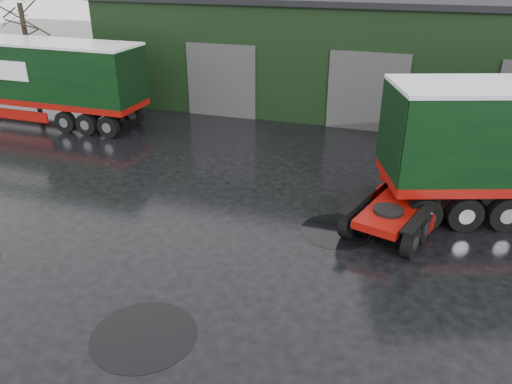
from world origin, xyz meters
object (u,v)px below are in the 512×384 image
trailer_left (22,80)px  wash_bucket (475,219)px  tree_back_a (293,4)px  tree_back_b (507,24)px  tree_left (25,35)px  hero_tractor (409,166)px  warehouse (381,49)px

trailer_left → wash_bucket: 23.53m
tree_back_a → tree_back_b: size_ratio=1.27×
tree_back_a → wash_bucket: bearing=-62.7°
tree_left → tree_back_a: (11.00, 18.00, 0.50)m
wash_bucket → tree_back_a: (-12.90, 25.01, 4.61)m
tree_left → tree_back_b: (27.00, 18.00, -0.50)m
hero_tractor → wash_bucket: (2.40, 0.49, -1.84)m
wash_bucket → tree_back_b: tree_back_b is taller
hero_tractor → tree_back_a: 27.72m
trailer_left → tree_left: 3.04m
warehouse → trailer_left: warehouse is taller
warehouse → tree_left: tree_left is taller
tree_back_a → hero_tractor: bearing=-67.6°
warehouse → wash_bucket: 16.07m
warehouse → wash_bucket: warehouse is taller
wash_bucket → tree_left: 25.24m
tree_back_b → warehouse: bearing=-128.7°
warehouse → tree_left: (-19.00, -8.00, 1.09)m
tree_back_b → wash_bucket: bearing=-97.1°
hero_tractor → wash_bucket: hero_tractor is taller
trailer_left → wash_bucket: (22.90, -5.01, -2.06)m
warehouse → tree_back_a: (-8.00, 10.00, 1.59)m
tree_back_a → tree_back_b: (16.00, 0.00, -1.00)m
trailer_left → tree_left: (-1.00, 2.00, 2.05)m
tree_left → trailer_left: bearing=-63.4°
hero_tractor → trailer_left: size_ratio=0.45×
hero_tractor → wash_bucket: 3.06m
tree_left → tree_back_a: 21.10m
hero_tractor → tree_back_b: (5.50, 25.50, 1.78)m
tree_left → warehouse: bearing=22.8°
hero_tractor → tree_back_b: tree_back_b is taller
tree_back_a → warehouse: bearing=-51.3°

